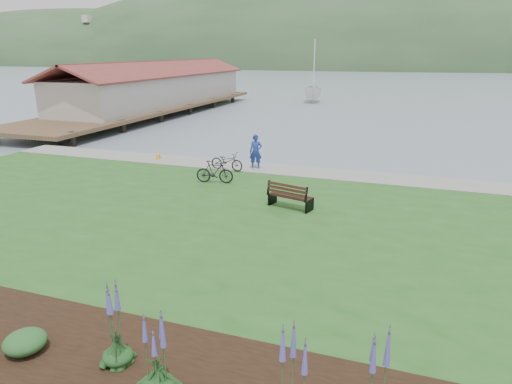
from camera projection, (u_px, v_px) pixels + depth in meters
ground at (240, 222)px, 17.87m from camera, size 600.00×600.00×0.00m
lawn at (220, 236)px, 16.01m from camera, size 34.00×20.00×0.40m
shoreline_path at (287, 170)px, 23.97m from camera, size 34.00×2.20×0.03m
far_hillside at (461, 69)px, 164.85m from camera, size 580.00×80.00×38.00m
pier_pavilion at (157, 88)px, 48.19m from camera, size 8.00×36.00×5.40m
park_bench at (289, 195)px, 18.03m from camera, size 1.89×1.15×1.10m
person at (256, 149)px, 23.97m from camera, size 0.88×0.69×2.16m
bicycle_a at (227, 161)px, 23.86m from camera, size 0.87×1.92×0.97m
bicycle_b at (215, 172)px, 21.54m from camera, size 0.81×1.85×1.08m
sailboat at (313, 102)px, 59.21m from camera, size 11.20×11.34×24.92m
pannier at (158, 157)px, 26.37m from camera, size 0.23×0.31×0.30m
echium_0 at (157, 359)px, 8.17m from camera, size 0.62×0.62×1.76m
echium_1 at (375, 384)px, 7.44m from camera, size 0.62×0.62×2.06m
echium_4 at (114, 323)px, 8.87m from camera, size 0.62×0.62×2.12m
shrub_0 at (25, 342)px, 9.44m from camera, size 0.87×0.87×0.43m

